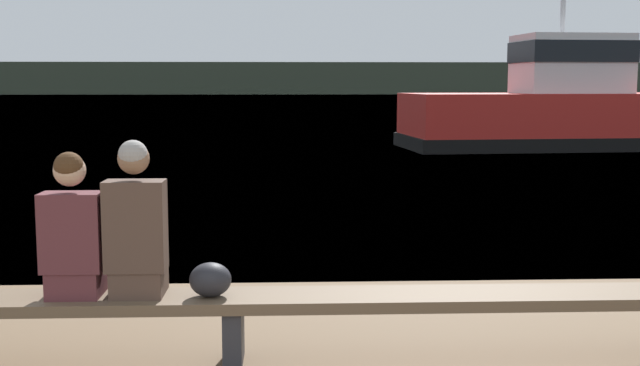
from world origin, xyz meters
The scene contains 7 objects.
water_surface centered at (0.00, 125.61, 0.00)m, with size 240.00×240.00×0.00m, color teal.
far_shoreline centered at (0.00, 133.64, 2.57)m, with size 600.00×12.00×5.15m, color #384233.
bench_main centered at (0.04, 3.52, 0.37)m, with size 6.85×0.44×0.45m.
person_left centered at (-0.96, 3.52, 0.86)m, with size 0.38×0.36×0.93m.
person_right centered at (-0.56, 3.52, 0.89)m, with size 0.38×0.36×1.01m.
shopping_bag centered at (-0.10, 3.49, 0.56)m, with size 0.27×0.24×0.22m.
tugboat_red centered at (8.00, 20.67, 1.00)m, with size 8.72×4.11×6.38m.
Camera 1 is at (0.39, -1.52, 1.80)m, focal length 45.00 mm.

